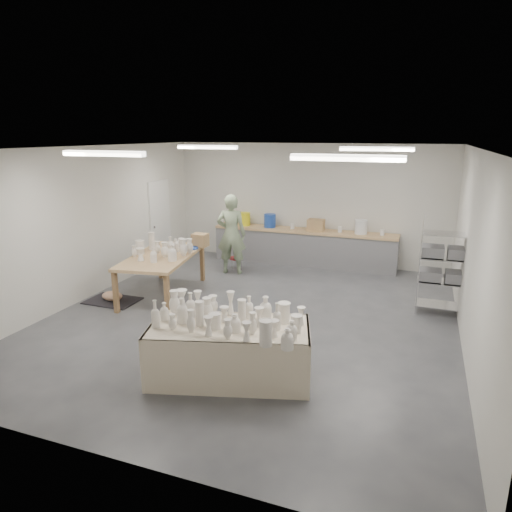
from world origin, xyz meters
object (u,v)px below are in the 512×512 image
at_px(work_table, 167,253).
at_px(red_stool, 236,259).
at_px(drying_table, 229,348).
at_px(potter, 231,234).

bearing_deg(work_table, red_stool, 63.32).
xyz_separation_m(drying_table, potter, (-1.86, 4.46, 0.52)).
relative_size(drying_table, potter, 1.24).
distance_m(drying_table, work_table, 3.67).
relative_size(drying_table, work_table, 0.96).
distance_m(work_table, red_stool, 2.28).
bearing_deg(red_stool, potter, -90.00).
bearing_deg(potter, work_table, 58.07).
bearing_deg(work_table, drying_table, -55.88).
bearing_deg(potter, drying_table, 100.23).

